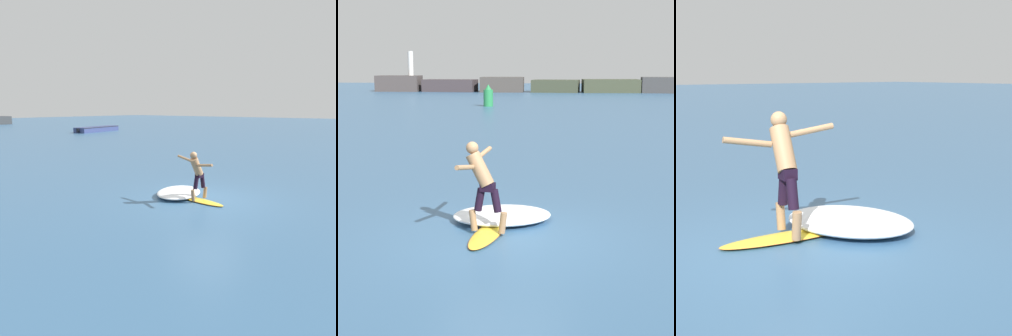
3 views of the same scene
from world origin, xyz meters
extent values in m
plane|color=#386188|center=(0.00, 0.00, 0.00)|extent=(200.00, 200.00, 0.00)
cube|color=#473F3D|center=(-21.57, 62.00, 1.03)|extent=(5.65, 3.24, 2.05)
cube|color=#3E3538|center=(-14.73, 62.00, 0.78)|extent=(6.95, 3.72, 1.56)
cube|color=#47413C|center=(-7.88, 62.00, 0.94)|extent=(5.64, 4.27, 1.88)
cube|color=#3D4230|center=(-1.03, 62.00, 0.77)|extent=(6.11, 4.66, 1.54)
cube|color=#3E4330|center=(5.82, 62.00, 0.81)|extent=(7.21, 4.47, 1.63)
cube|color=#3F3E3E|center=(12.66, 62.00, 0.96)|extent=(6.30, 4.40, 1.91)
cylinder|color=silver|center=(-19.93, 62.00, 3.56)|extent=(0.70, 0.70, 3.22)
ellipsoid|color=yellow|center=(-0.33, 0.12, 0.03)|extent=(0.72, 2.12, 0.07)
ellipsoid|color=yellow|center=(-0.21, 1.18, 0.03)|extent=(0.30, 0.32, 0.06)
ellipsoid|color=#DB5B2D|center=(-0.33, 0.12, 0.03)|extent=(0.74, 2.13, 0.03)
cone|color=black|center=(-0.42, -0.72, -0.06)|extent=(0.06, 0.06, 0.14)
cone|color=black|center=(-0.27, -0.59, -0.06)|extent=(0.06, 0.06, 0.14)
cone|color=black|center=(-0.54, -0.56, -0.06)|extent=(0.06, 0.06, 0.14)
cylinder|color=#9C734D|center=(-0.62, 0.18, 0.27)|extent=(0.20, 0.16, 0.42)
cylinder|color=black|center=(-0.49, 0.16, 0.69)|extent=(0.25, 0.19, 0.46)
cylinder|color=#9C734D|center=(-0.03, 0.06, 0.27)|extent=(0.20, 0.16, 0.42)
cylinder|color=black|center=(-0.16, 0.09, 0.69)|extent=(0.25, 0.19, 0.46)
cube|color=black|center=(-0.33, 0.12, 0.95)|extent=(0.29, 0.25, 0.16)
cylinder|color=#9C734D|center=(-0.48, 0.15, 1.28)|extent=(0.60, 0.38, 0.71)
sphere|color=#9C734D|center=(-0.63, 0.19, 1.69)|extent=(0.24, 0.24, 0.24)
cylinder|color=#9C734D|center=(-0.68, -0.30, 1.40)|extent=(0.27, 0.70, 0.21)
cylinder|color=#9C734D|center=(-0.48, 0.65, 1.52)|extent=(0.24, 0.70, 0.20)
cylinder|color=#288447|center=(-5.68, 35.39, 0.68)|extent=(0.78, 0.78, 1.35)
cone|color=#288447|center=(-5.68, 35.39, 1.57)|extent=(0.55, 0.55, 0.44)
ellipsoid|color=white|center=(-0.18, 1.13, 0.13)|extent=(2.39, 2.04, 0.26)
camera|label=1|loc=(-9.85, -6.01, 3.29)|focal=35.00mm
camera|label=2|loc=(1.27, -10.19, 3.20)|focal=60.00mm
camera|label=3|loc=(6.19, -4.14, 2.35)|focal=60.00mm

